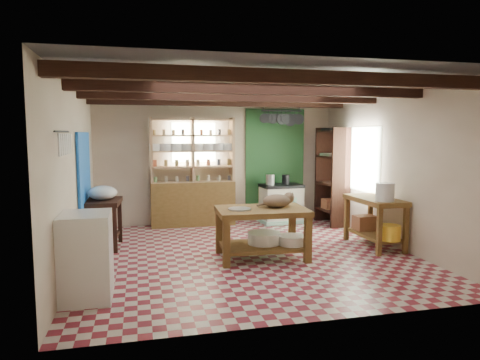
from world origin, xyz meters
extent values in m
cube|color=maroon|center=(0.00, 0.00, -0.01)|extent=(5.00, 5.00, 0.02)
cube|color=#494A4F|center=(0.00, 0.00, 2.60)|extent=(5.00, 5.00, 0.02)
cube|color=beige|center=(0.00, 2.50, 1.30)|extent=(5.00, 0.04, 2.60)
cube|color=beige|center=(0.00, -2.50, 1.30)|extent=(5.00, 0.04, 2.60)
cube|color=beige|center=(-2.50, 0.00, 1.30)|extent=(0.04, 5.00, 2.60)
cube|color=beige|center=(2.50, 0.00, 1.30)|extent=(0.04, 5.00, 2.60)
cube|color=black|center=(0.00, 0.00, 2.48)|extent=(5.00, 3.80, 0.15)
cube|color=blue|center=(-2.47, 0.90, 1.10)|extent=(0.04, 1.40, 1.60)
cube|color=#1C4821|center=(1.25, 2.47, 1.25)|extent=(1.30, 0.04, 2.30)
cube|color=silver|center=(-0.50, 2.48, 1.70)|extent=(0.90, 0.02, 0.80)
cube|color=silver|center=(2.48, 1.00, 1.40)|extent=(0.02, 1.30, 1.20)
cube|color=black|center=(-2.44, -1.20, 1.78)|extent=(0.06, 0.90, 0.28)
cube|color=black|center=(1.25, 2.05, 2.18)|extent=(0.86, 0.12, 0.36)
cube|color=tan|center=(-0.55, 2.31, 1.10)|extent=(1.70, 0.34, 2.20)
cube|color=black|center=(2.28, 1.80, 1.00)|extent=(0.40, 0.86, 2.00)
cube|color=brown|center=(0.17, -0.23, 0.38)|extent=(1.38, 0.95, 0.76)
cube|color=beige|center=(1.29, 2.15, 0.41)|extent=(0.87, 0.62, 0.82)
cube|color=black|center=(-2.20, 0.92, 0.40)|extent=(0.60, 0.83, 0.80)
cube|color=white|center=(-2.22, -1.31, 0.49)|extent=(0.55, 0.66, 0.98)
cube|color=brown|center=(2.18, -0.04, 0.41)|extent=(0.59, 1.15, 0.82)
ellipsoid|color=#8D6E52|center=(0.42, -0.19, 0.86)|extent=(0.48, 0.39, 0.20)
cylinder|color=#A2A3A9|center=(-0.18, -0.26, 0.77)|extent=(0.36, 0.36, 0.02)
cylinder|color=white|center=(0.22, -0.18, 0.29)|extent=(0.52, 0.52, 0.17)
cylinder|color=white|center=(0.62, -0.35, 0.27)|extent=(0.43, 0.43, 0.14)
cylinder|color=#A2A3A9|center=(1.04, 2.13, 0.92)|extent=(0.20, 0.20, 0.21)
cylinder|color=black|center=(1.39, 2.16, 0.91)|extent=(0.17, 0.17, 0.20)
ellipsoid|color=white|center=(-2.20, 0.92, 0.92)|extent=(0.50, 0.50, 0.23)
cylinder|color=white|center=(2.13, -0.39, 0.97)|extent=(0.29, 0.29, 0.29)
cube|color=#975E3D|center=(2.18, 0.26, 0.34)|extent=(0.36, 0.29, 0.25)
cylinder|color=yellow|center=(2.19, -0.49, 0.34)|extent=(0.33, 0.33, 0.24)
camera|label=1|loc=(-1.62, -6.32, 1.88)|focal=32.00mm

